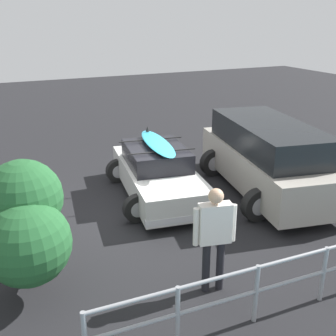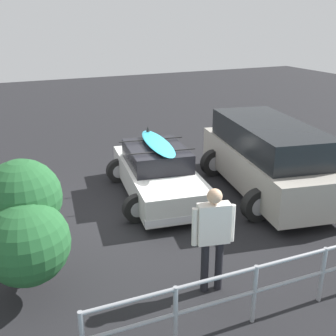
# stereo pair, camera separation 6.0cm
# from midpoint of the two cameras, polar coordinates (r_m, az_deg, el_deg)

# --- Properties ---
(ground_plane) EXTENTS (44.00, 44.00, 0.02)m
(ground_plane) POSITION_cam_midpoint_polar(r_m,az_deg,el_deg) (9.90, -2.94, -5.86)
(ground_plane) COLOR black
(ground_plane) RESTS_ON ground
(sedan_car) EXTENTS (2.58, 4.15, 1.53)m
(sedan_car) POSITION_cam_midpoint_polar(r_m,az_deg,el_deg) (10.48, -1.24, -0.67)
(sedan_car) COLOR silver
(sedan_car) RESTS_ON ground
(suv_car) EXTENTS (3.05, 5.12, 1.83)m
(suv_car) POSITION_cam_midpoint_polar(r_m,az_deg,el_deg) (10.90, 13.43, 1.46)
(suv_car) COLOR #9E998E
(suv_car) RESTS_ON ground
(person_bystander) EXTENTS (0.70, 0.31, 1.82)m
(person_bystander) POSITION_cam_midpoint_polar(r_m,az_deg,el_deg) (6.78, 6.40, -8.50)
(person_bystander) COLOR black
(person_bystander) RESTS_ON ground
(railing_fence) EXTENTS (7.63, 0.26, 0.96)m
(railing_fence) POSITION_cam_midpoint_polar(r_m,az_deg,el_deg) (7.16, 20.53, -12.41)
(railing_fence) COLOR gray
(railing_fence) RESTS_ON ground
(bush_near_left) EXTENTS (1.36, 1.83, 2.20)m
(bush_near_left) POSITION_cam_midpoint_polar(r_m,az_deg,el_deg) (7.02, -18.70, -7.00)
(bush_near_left) COLOR brown
(bush_near_left) RESTS_ON ground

